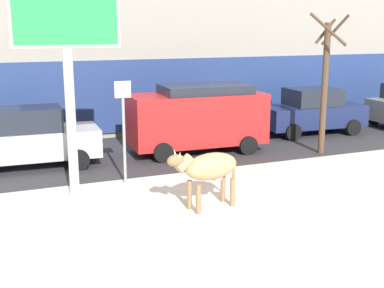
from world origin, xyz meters
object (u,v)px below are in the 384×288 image
object	(u,v)px
car_navy_sedan	(312,111)
pedestrian_by_cars	(96,116)
pedestrian_near_billboard	(11,121)
car_red_van	(198,116)
cow_tan	(209,168)
street_sign	(124,124)
billboard	(66,23)
bare_tree_left_lot	(325,81)
car_silver_sedan	(29,138)

from	to	relation	value
car_navy_sedan	pedestrian_by_cars	distance (m)	8.58
pedestrian_near_billboard	car_red_van	bearing A→B (deg)	-30.93
cow_tan	street_sign	size ratio (longest dim) A/B	0.69
billboard	bare_tree_left_lot	bearing A→B (deg)	9.50
car_silver_sedan	pedestrian_by_cars	xyz separation A→B (m)	(2.77, 3.34, -0.03)
pedestrian_by_cars	street_sign	bearing A→B (deg)	-94.63
street_sign	car_silver_sedan	bearing A→B (deg)	129.72
car_red_van	pedestrian_by_cars	distance (m)	4.50
pedestrian_by_cars	street_sign	world-z (taller)	street_sign
billboard	car_red_van	world-z (taller)	billboard
billboard	car_navy_sedan	bearing A→B (deg)	22.95
billboard	street_sign	world-z (taller)	billboard
car_red_van	bare_tree_left_lot	bearing A→B (deg)	-25.35
car_red_van	bare_tree_left_lot	size ratio (longest dim) A/B	1.00
bare_tree_left_lot	pedestrian_by_cars	bearing A→B (deg)	140.96
cow_tan	car_silver_sedan	size ratio (longest dim) A/B	0.45
car_red_van	street_sign	size ratio (longest dim) A/B	1.66
pedestrian_by_cars	bare_tree_left_lot	size ratio (longest dim) A/B	0.37
cow_tan	car_navy_sedan	distance (m)	9.72
billboard	car_navy_sedan	distance (m)	11.60
cow_tan	pedestrian_near_billboard	bearing A→B (deg)	114.32
billboard	pedestrian_by_cars	distance (m)	7.86
car_navy_sedan	pedestrian_by_cars	world-z (taller)	car_navy_sedan
billboard	pedestrian_by_cars	size ratio (longest dim) A/B	3.21
car_navy_sedan	pedestrian_by_cars	size ratio (longest dim) A/B	2.47
car_red_van	pedestrian_near_billboard	distance (m)	6.88
cow_tan	billboard	size ratio (longest dim) A/B	0.35
bare_tree_left_lot	pedestrian_near_billboard	bearing A→B (deg)	151.20
car_red_van	car_navy_sedan	xyz separation A→B (m)	(5.46, 1.07, -0.33)
cow_tan	pedestrian_by_cars	bearing A→B (deg)	95.41
car_silver_sedan	pedestrian_near_billboard	xyz separation A→B (m)	(-0.36, 3.34, -0.03)
car_navy_sedan	car_silver_sedan	bearing A→B (deg)	-175.38
car_silver_sedan	pedestrian_near_billboard	size ratio (longest dim) A/B	2.47
car_red_van	pedestrian_by_cars	bearing A→B (deg)	128.03
car_red_van	pedestrian_near_billboard	xyz separation A→B (m)	(-5.89, 3.53, -0.36)
car_silver_sedan	car_navy_sedan	bearing A→B (deg)	4.62
car_navy_sedan	pedestrian_near_billboard	world-z (taller)	car_navy_sedan
car_silver_sedan	cow_tan	bearing A→B (deg)	-56.39
street_sign	car_red_van	bearing A→B (deg)	38.14
car_silver_sedan	street_sign	xyz separation A→B (m)	(2.28, -2.74, 0.76)
car_red_van	car_navy_sedan	bearing A→B (deg)	11.14
bare_tree_left_lot	street_sign	xyz separation A→B (m)	(-7.09, -0.74, -0.80)
car_navy_sedan	pedestrian_near_billboard	xyz separation A→B (m)	(-11.35, 2.46, -0.03)
car_silver_sedan	pedestrian_by_cars	world-z (taller)	car_silver_sedan
cow_tan	street_sign	bearing A→B (deg)	116.31
cow_tan	car_red_van	xyz separation A→B (m)	(1.93, 5.23, 0.25)
car_navy_sedan	cow_tan	bearing A→B (deg)	-139.53
billboard	street_sign	distance (m)	3.12
billboard	bare_tree_left_lot	size ratio (longest dim) A/B	1.19
cow_tan	pedestrian_by_cars	world-z (taller)	pedestrian_by_cars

